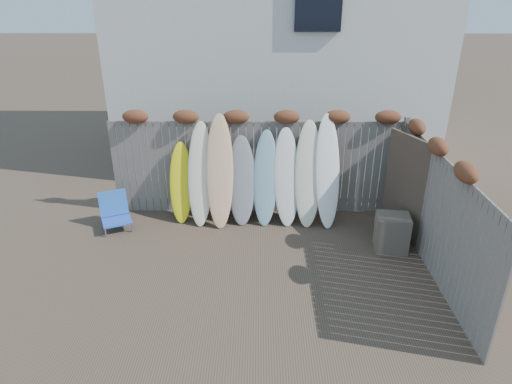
{
  "coord_description": "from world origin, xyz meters",
  "views": [
    {
      "loc": [
        0.05,
        -6.44,
        4.53
      ],
      "look_at": [
        0.0,
        1.2,
        1.0
      ],
      "focal_mm": 32.0,
      "sensor_mm": 36.0,
      "label": 1
    }
  ],
  "objects_px": {
    "beach_chair": "(115,212)",
    "lattice_panel": "(409,190)",
    "surfboard_0": "(181,183)",
    "wooden_crate": "(392,232)"
  },
  "relations": [
    {
      "from": "beach_chair",
      "to": "surfboard_0",
      "type": "xyz_separation_m",
      "value": [
        1.29,
        0.4,
        0.47
      ]
    },
    {
      "from": "surfboard_0",
      "to": "lattice_panel",
      "type": "bearing_deg",
      "value": -9.55
    },
    {
      "from": "beach_chair",
      "to": "lattice_panel",
      "type": "height_order",
      "value": "lattice_panel"
    },
    {
      "from": "beach_chair",
      "to": "surfboard_0",
      "type": "distance_m",
      "value": 1.43
    },
    {
      "from": "beach_chair",
      "to": "wooden_crate",
      "type": "bearing_deg",
      "value": -8.4
    },
    {
      "from": "wooden_crate",
      "to": "surfboard_0",
      "type": "height_order",
      "value": "surfboard_0"
    },
    {
      "from": "lattice_panel",
      "to": "surfboard_0",
      "type": "relative_size",
      "value": 1.21
    },
    {
      "from": "lattice_panel",
      "to": "surfboard_0",
      "type": "bearing_deg",
      "value": 147.17
    },
    {
      "from": "beach_chair",
      "to": "surfboard_0",
      "type": "bearing_deg",
      "value": 16.98
    },
    {
      "from": "surfboard_0",
      "to": "beach_chair",
      "type": "bearing_deg",
      "value": -162.56
    }
  ]
}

